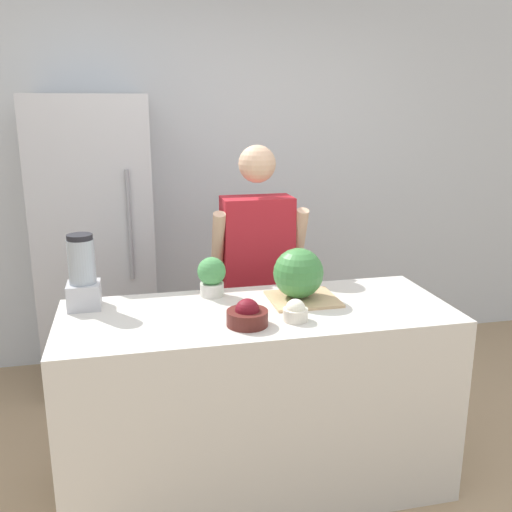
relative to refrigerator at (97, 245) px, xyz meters
name	(u,v)px	position (x,y,z in m)	size (l,w,h in m)	color
wall_back	(205,180)	(0.77, 0.36, 0.35)	(8.00, 0.06, 2.60)	silver
counter_island	(258,399)	(0.77, -1.32, -0.49)	(1.81, 0.71, 0.91)	beige
refrigerator	(97,245)	(0.00, 0.00, 0.00)	(0.72, 0.65, 1.89)	#B7B7BC
person	(257,281)	(0.93, -0.62, -0.12)	(0.54, 0.26, 1.62)	gray
cutting_board	(303,299)	(1.01, -1.24, -0.03)	(0.32, 0.29, 0.01)	tan
watermelon	(298,273)	(0.99, -1.22, 0.10)	(0.24, 0.24, 0.24)	#3D7F3D
bowl_cherries	(247,315)	(0.68, -1.49, 0.01)	(0.18, 0.18, 0.12)	#511E19
bowl_cream	(295,312)	(0.90, -1.49, 0.01)	(0.11, 0.11, 0.10)	beige
blender	(83,275)	(-0.01, -1.11, 0.13)	(0.15, 0.15, 0.35)	#B7B7BC
potted_plant	(212,276)	(0.59, -1.07, 0.07)	(0.14, 0.14, 0.20)	beige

